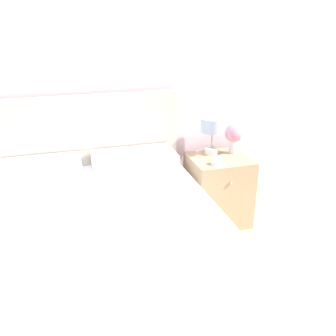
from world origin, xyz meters
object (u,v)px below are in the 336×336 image
at_px(table_lamp, 212,129).
at_px(flower_vase, 234,135).
at_px(bed, 103,254).
at_px(nightstand, 218,190).
at_px(teacup, 219,162).

distance_m(table_lamp, flower_vase, 0.21).
height_order(bed, table_lamp, bed).
distance_m(nightstand, table_lamp, 0.55).
bearing_deg(teacup, table_lamp, 80.33).
xyz_separation_m(table_lamp, flower_vase, (0.19, -0.03, -0.07)).
distance_m(flower_vase, teacup, 0.36).
height_order(bed, nightstand, bed).
bearing_deg(teacup, bed, -151.44).
bearing_deg(bed, flower_vase, 31.77).
bearing_deg(nightstand, teacup, -118.10).
height_order(nightstand, table_lamp, table_lamp).
relative_size(flower_vase, teacup, 2.19).
relative_size(table_lamp, flower_vase, 1.26).
relative_size(table_lamp, teacup, 2.75).
relative_size(bed, nightstand, 3.38).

